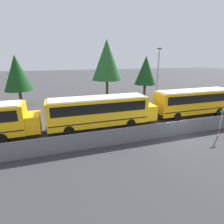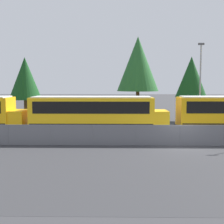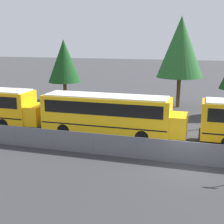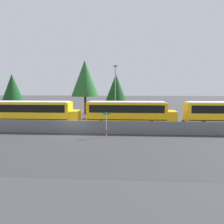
% 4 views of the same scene
% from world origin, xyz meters
% --- Properties ---
extents(ground_plane, '(200.00, 200.00, 0.00)m').
position_xyz_m(ground_plane, '(0.00, 0.00, 0.00)').
color(ground_plane, '#38383A').
extents(road_strip, '(95.72, 12.00, 0.01)m').
position_xyz_m(road_strip, '(0.00, -6.00, 0.00)').
color(road_strip, '#333335').
rests_on(road_strip, ground_plane).
extents(fence, '(61.79, 0.07, 1.49)m').
position_xyz_m(fence, '(-0.00, -0.00, 0.76)').
color(fence, '#9EA0A5').
rests_on(fence, ground_plane).
extents(school_bus_1, '(11.67, 2.57, 3.34)m').
position_xyz_m(school_bus_1, '(-6.36, 4.23, 1.99)').
color(school_bus_1, yellow).
rests_on(school_bus_1, ground_plane).
extents(tree_0, '(4.04, 4.04, 7.65)m').
position_xyz_m(tree_0, '(-15.97, 16.74, 5.00)').
color(tree_0, '#51381E').
rests_on(tree_0, ground_plane).
extents(tree_2, '(5.17, 5.17, 10.17)m').
position_xyz_m(tree_2, '(-1.92, 17.03, 6.79)').
color(tree_2, '#51381E').
rests_on(tree_2, ground_plane).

